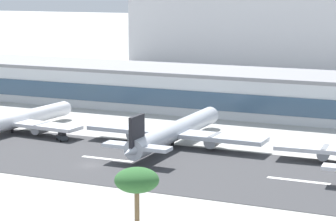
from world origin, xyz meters
The scene contains 10 objects.
ground_plane centered at (0.00, 0.00, 0.00)m, with size 1400.00×1400.00×0.00m, color #A8A8A3.
runway_strip centered at (0.00, 5.96, 0.04)m, with size 800.00×35.84×0.08m, color #38383A.
runway_centreline_dash_4 centered at (0.69, 5.96, 0.09)m, with size 12.00×1.20×0.01m, color white.
runway_centreline_dash_5 centered at (41.45, 5.96, 0.09)m, with size 12.00×1.20×0.01m, color white.
terminal_building centered at (8.86, 70.36, 5.96)m, with size 206.69×26.09×11.91m.
distant_hotel_block centered at (-16.30, 186.79, 16.97)m, with size 123.81×33.74×33.94m, color #BCBCC1.
airliner_red_tail_gate_0 centered at (-33.59, 19.83, 2.94)m, with size 37.85×44.17×9.22m.
airliner_black_tail_gate_1 centered at (8.58, 22.49, 3.25)m, with size 42.81×48.98×10.22m.
service_baggage_tug_1 centered at (-17.63, 17.27, 1.05)m, with size 3.55×3.14×2.20m.
palm_tree_3 centered at (33.18, -45.14, 12.17)m, with size 5.58×5.58×14.01m.
Camera 1 is at (70.74, -120.13, 36.24)m, focal length 75.13 mm.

